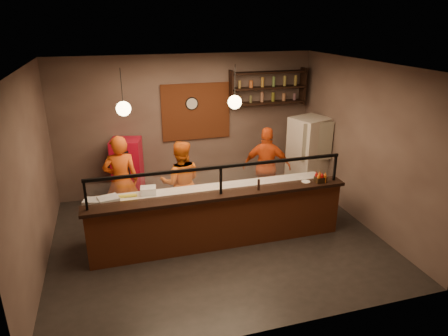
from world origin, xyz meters
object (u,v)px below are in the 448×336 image
object	(u,v)px
condiment_caddy	(320,179)
cook_mid	(181,182)
pizza_dough	(207,190)
pepper_mill	(259,185)
cook_left	(121,181)
fridge	(308,157)
cook_right	(267,167)
wall_clock	(192,104)
red_cooler	(128,171)

from	to	relation	value
condiment_caddy	cook_mid	bearing A→B (deg)	153.45
pizza_dough	pepper_mill	distance (m)	1.02
cook_left	pizza_dough	world-z (taller)	cook_left
fridge	pizza_dough	world-z (taller)	fridge
cook_left	cook_mid	bearing A→B (deg)	169.60
cook_right	pepper_mill	bearing A→B (deg)	86.69
cook_right	condiment_caddy	distance (m)	1.55
wall_clock	pepper_mill	world-z (taller)	wall_clock
condiment_caddy	pizza_dough	bearing A→B (deg)	164.23
condiment_caddy	fridge	bearing A→B (deg)	68.91
wall_clock	pepper_mill	xyz separation A→B (m)	(0.59, -2.79, -0.94)
wall_clock	fridge	xyz separation A→B (m)	(2.50, -1.03, -1.18)
cook_left	fridge	world-z (taller)	cook_left
cook_right	pepper_mill	size ratio (longest dim) A/B	8.80
cook_mid	cook_right	world-z (taller)	cook_right
wall_clock	pizza_dough	distance (m)	2.51
pizza_dough	condiment_caddy	xyz separation A→B (m)	(2.04, -0.58, 0.21)
fridge	cook_left	bearing A→B (deg)	165.50
cook_right	red_cooler	xyz separation A→B (m)	(-2.91, 1.02, -0.15)
wall_clock	pizza_dough	size ratio (longest dim) A/B	0.58
red_cooler	condiment_caddy	bearing A→B (deg)	-22.78
cook_right	pepper_mill	distance (m)	1.67
cook_left	red_cooler	world-z (taller)	cook_left
wall_clock	cook_mid	size ratio (longest dim) A/B	0.18
condiment_caddy	pepper_mill	xyz separation A→B (m)	(-1.24, -0.01, 0.05)
cook_right	wall_clock	bearing A→B (deg)	-20.30
cook_left	wall_clock	bearing A→B (deg)	-141.21
red_cooler	condiment_caddy	distance (m)	4.20
fridge	condiment_caddy	world-z (taller)	fridge
cook_left	pepper_mill	xyz separation A→B (m)	(2.32, -1.45, 0.24)
pepper_mill	cook_mid	bearing A→B (deg)	134.06
fridge	pizza_dough	bearing A→B (deg)	-175.26
cook_right	condiment_caddy	size ratio (longest dim) A/B	9.05
cook_left	cook_mid	xyz separation A→B (m)	(1.14, -0.23, -0.07)
cook_left	cook_right	size ratio (longest dim) A/B	1.04
condiment_caddy	cook_left	bearing A→B (deg)	157.97
cook_mid	fridge	xyz separation A→B (m)	(3.09, 0.54, 0.06)
condiment_caddy	pepper_mill	distance (m)	1.24
cook_mid	pizza_dough	world-z (taller)	cook_mid
fridge	pizza_dough	xyz separation A→B (m)	(-2.71, -1.17, -0.01)
cook_mid	fridge	bearing A→B (deg)	-161.13
cook_mid	fridge	size ratio (longest dim) A/B	0.93
cook_right	fridge	bearing A→B (deg)	-141.56
cook_mid	condiment_caddy	world-z (taller)	cook_mid
pizza_dough	condiment_caddy	bearing A→B (deg)	-15.77
wall_clock	pizza_dough	xyz separation A→B (m)	(-0.21, -2.20, -1.19)
cook_mid	pepper_mill	bearing A→B (deg)	143.04
cook_right	pepper_mill	xyz separation A→B (m)	(-0.76, -1.46, 0.27)
cook_mid	red_cooler	xyz separation A→B (m)	(-0.97, 1.26, -0.12)
pepper_mill	wall_clock	bearing A→B (deg)	101.93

